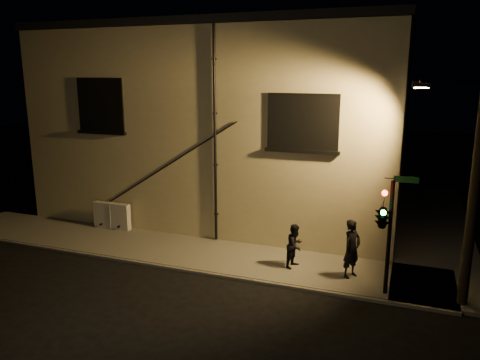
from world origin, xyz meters
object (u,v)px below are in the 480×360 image
at_px(pedestrian_a, 352,249).
at_px(utility_cabinet, 112,216).
at_px(traffic_signal, 383,216).
at_px(streetlamp_pole, 471,183).
at_px(pedestrian_b, 295,246).

bearing_deg(pedestrian_a, utility_cabinet, 114.13).
relative_size(traffic_signal, streetlamp_pole, 0.53).
distance_m(traffic_signal, streetlamp_pole, 2.53).
xyz_separation_m(utility_cabinet, streetlamp_pole, (13.53, -2.11, 3.03)).
bearing_deg(traffic_signal, streetlamp_pole, 7.25).
bearing_deg(streetlamp_pole, utility_cabinet, 171.14).
relative_size(utility_cabinet, pedestrian_a, 0.88).
distance_m(utility_cabinet, pedestrian_b, 8.50).
distance_m(utility_cabinet, streetlamp_pole, 14.03).
height_order(pedestrian_a, traffic_signal, traffic_signal).
height_order(pedestrian_b, traffic_signal, traffic_signal).
relative_size(pedestrian_a, streetlamp_pole, 0.28).
xyz_separation_m(pedestrian_a, traffic_signal, (0.95, -0.95, 1.51)).
distance_m(pedestrian_b, streetlamp_pole, 5.92).
height_order(pedestrian_a, streetlamp_pole, streetlamp_pole).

